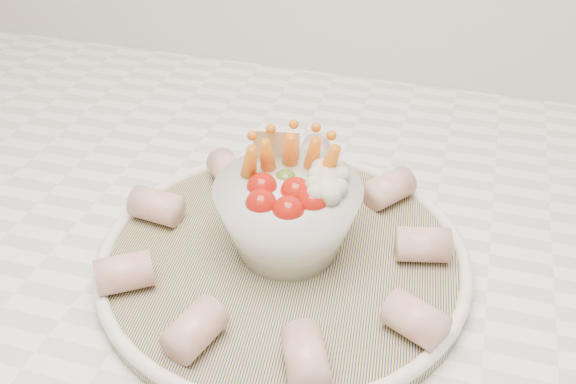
% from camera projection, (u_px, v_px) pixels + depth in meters
% --- Properties ---
extents(serving_platter, '(0.37, 0.37, 0.02)m').
position_uv_depth(serving_platter, '(283.00, 257.00, 0.58)').
color(serving_platter, navy).
rests_on(serving_platter, kitchen_counter).
extents(veggie_bowl, '(0.13, 0.13, 0.11)m').
position_uv_depth(veggie_bowl, '(289.00, 212.00, 0.56)').
color(veggie_bowl, silver).
rests_on(veggie_bowl, serving_platter).
extents(cured_meat_rolls, '(0.31, 0.31, 0.03)m').
position_uv_depth(cured_meat_rolls, '(283.00, 240.00, 0.57)').
color(cured_meat_rolls, '#C05C58').
rests_on(cured_meat_rolls, serving_platter).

